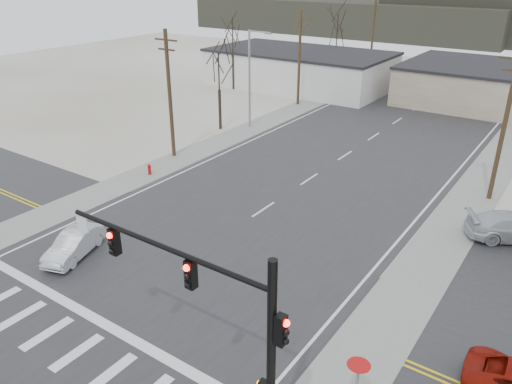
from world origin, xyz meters
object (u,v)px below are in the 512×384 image
Objects in this scene: fire_hydrant at (149,169)px; car_far_a at (485,88)px; traffic_signal_mast at (219,311)px; sedan_crossing at (74,244)px; car_far_b at (453,70)px.

car_far_a reaches higher than fire_hydrant.
sedan_crossing is at bearing 163.54° from traffic_signal_mast.
fire_hydrant is at bearing -117.95° from car_far_b.
fire_hydrant is 0.17× the size of car_far_a.
sedan_crossing is at bearing -111.67° from car_far_b.
fire_hydrant is (-18.09, 14.20, -4.22)m from traffic_signal_mast.
fire_hydrant is 43.69m from car_far_a.
traffic_signal_mast is 10.29× the size of fire_hydrant.
fire_hydrant is 11.45m from sedan_crossing.
car_far_a is at bearing 93.52° from traffic_signal_mast.
fire_hydrant is 0.19× the size of car_far_b.
traffic_signal_mast reaches higher than car_far_b.
traffic_signal_mast reaches higher than car_far_a.
car_far_a is (-3.41, 55.35, -3.90)m from traffic_signal_mast.
car_far_b is (8.60, 50.12, 0.38)m from fire_hydrant.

